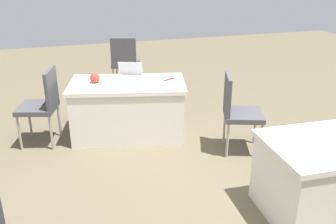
{
  "coord_description": "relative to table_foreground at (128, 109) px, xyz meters",
  "views": [
    {
      "loc": [
        0.93,
        2.95,
        2.18
      ],
      "look_at": [
        0.07,
        0.02,
        0.9
      ],
      "focal_mm": 39.77,
      "sensor_mm": 36.0,
      "label": 1
    }
  ],
  "objects": [
    {
      "name": "yarn_ball",
      "position": [
        0.38,
        -0.11,
        0.42
      ],
      "size": [
        0.12,
        0.12,
        0.12
      ],
      "primitive_type": "sphere",
      "color": "#B2382D",
      "rests_on": "table_foreground"
    },
    {
      "name": "chair_tucked_left",
      "position": [
        -0.27,
        -1.71,
        0.19
      ],
      "size": [
        0.55,
        0.55,
        0.96
      ],
      "rotation": [
        0.0,
        0.0,
        2.83
      ],
      "color": "#9E9993",
      "rests_on": "ground"
    },
    {
      "name": "table_foreground",
      "position": [
        0.0,
        0.0,
        0.0
      ],
      "size": [
        1.57,
        1.07,
        0.72
      ],
      "rotation": [
        0.0,
        0.0,
        -0.23
      ],
      "color": "silver",
      "rests_on": "ground"
    },
    {
      "name": "scissors_red",
      "position": [
        -0.53,
        0.04,
        0.36
      ],
      "size": [
        0.17,
        0.12,
        0.01
      ],
      "primitive_type": "cube",
      "rotation": [
        0.0,
        0.0,
        0.52
      ],
      "color": "red",
      "rests_on": "table_foreground"
    },
    {
      "name": "laptop_silver",
      "position": [
        -0.06,
        -0.13,
        0.4
      ],
      "size": [
        0.4,
        0.39,
        0.21
      ],
      "rotation": [
        0.0,
        0.0,
        -0.38
      ],
      "color": "silver",
      "rests_on": "table_foreground"
    },
    {
      "name": "chair_near_front",
      "position": [
        1.03,
        -0.07,
        0.18
      ],
      "size": [
        0.54,
        0.54,
        0.95
      ],
      "rotation": [
        0.0,
        0.0,
        4.44
      ],
      "color": "#9E9993",
      "rests_on": "ground"
    },
    {
      "name": "ground_plane",
      "position": [
        -0.17,
        1.46,
        -0.36
      ],
      "size": [
        14.4,
        14.4,
        0.0
      ],
      "primitive_type": "plane",
      "color": "brown"
    },
    {
      "name": "chair_tucked_right",
      "position": [
        -1.15,
        0.78,
        0.17
      ],
      "size": [
        0.56,
        0.56,
        0.94
      ],
      "rotation": [
        0.0,
        0.0,
        1.24
      ],
      "color": "#9E9993",
      "rests_on": "ground"
    }
  ]
}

